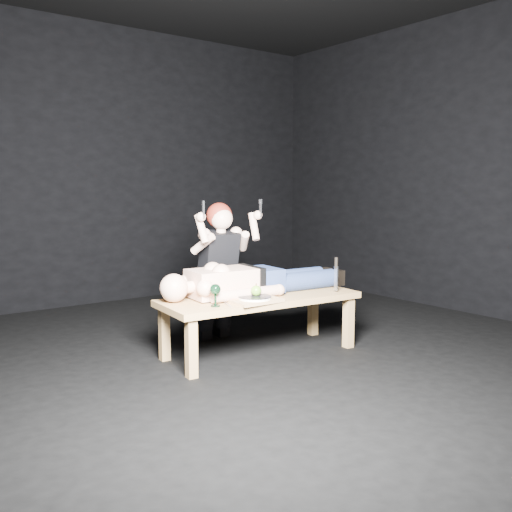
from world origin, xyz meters
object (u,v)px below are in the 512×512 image
(kneeling_woman, at_px, (215,269))
(goblet, at_px, (215,295))
(carving_knife, at_px, (336,275))
(table, at_px, (260,325))
(lying_man, at_px, (257,276))
(serving_tray, at_px, (255,300))

(kneeling_woman, bearing_deg, goblet, -118.14)
(carving_knife, bearing_deg, kneeling_woman, 132.31)
(kneeling_woman, distance_m, goblet, 0.82)
(kneeling_woman, distance_m, carving_knife, 1.01)
(table, distance_m, lying_man, 0.38)
(lying_man, distance_m, carving_knife, 0.62)
(table, bearing_deg, kneeling_woman, 98.65)
(table, distance_m, serving_tray, 0.33)
(goblet, xyz_separation_m, carving_knife, (1.05, -0.11, 0.06))
(kneeling_woman, xyz_separation_m, carving_knife, (0.61, -0.81, -0.00))
(serving_tray, height_order, carving_knife, carving_knife)
(serving_tray, bearing_deg, table, 43.31)
(lying_man, distance_m, kneeling_woman, 0.48)
(kneeling_woman, distance_m, serving_tray, 0.75)
(lying_man, height_order, kneeling_woman, kneeling_woman)
(table, relative_size, lying_man, 1.01)
(serving_tray, bearing_deg, goblet, 172.39)
(kneeling_woman, bearing_deg, serving_tray, -95.72)
(table, xyz_separation_m, kneeling_woman, (-0.04, 0.57, 0.36))
(table, xyz_separation_m, goblet, (-0.48, -0.12, 0.30))
(carving_knife, bearing_deg, lying_man, 152.11)
(lying_man, height_order, carving_knife, carving_knife)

